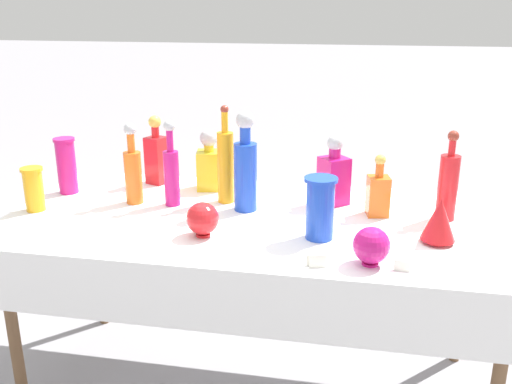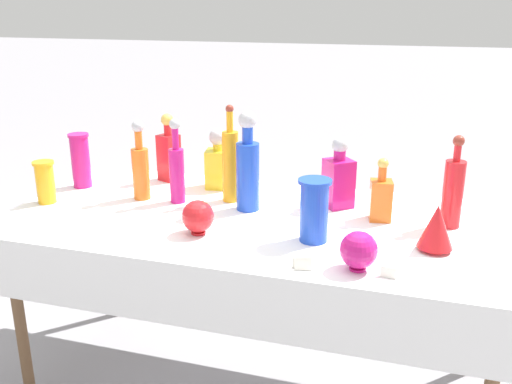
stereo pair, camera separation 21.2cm
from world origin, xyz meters
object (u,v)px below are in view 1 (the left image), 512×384
Objects in this scene: tall_bottle_1 at (133,171)px; tall_bottle_2 at (245,168)px; square_decanter_0 at (378,193)px; square_decanter_1 at (157,155)px; slender_vase_1 at (66,164)px; cardboard_box_behind_left at (205,232)px; slender_vase_2 at (320,206)px; tall_bottle_4 at (448,184)px; square_decanter_3 at (209,164)px; tall_bottle_0 at (225,164)px; round_bowl_0 at (203,219)px; tall_bottle_3 at (171,172)px; round_bowl_1 at (371,245)px; slender_vase_0 at (33,188)px; square_decanter_2 at (334,176)px; fluted_vase_0 at (439,220)px.

tall_bottle_2 is (0.46, 0.00, 0.04)m from tall_bottle_1.
square_decanter_0 is 0.78× the size of square_decanter_1.
tall_bottle_2 reaches higher than slender_vase_1.
slender_vase_2 is at bearing -59.10° from cardboard_box_behind_left.
square_decanter_1 is at bearing 31.59° from slender_vase_1.
tall_bottle_4 is 0.98m from square_decanter_3.
tall_bottle_0 reaches higher than slender_vase_1.
tall_bottle_2 is 3.20× the size of round_bowl_0.
tall_bottle_3 is 0.88m from round_bowl_1.
slender_vase_0 is (-0.71, -0.24, -0.06)m from tall_bottle_0.
tall_bottle_4 is at bearing -11.04° from square_decanter_3.
round_bowl_1 is (0.15, -0.55, -0.05)m from square_decanter_2.
tall_bottle_4 is 0.25m from square_decanter_0.
tall_bottle_2 is at bearing 143.15° from slender_vase_2.
square_decanter_1 is at bearing 144.25° from round_bowl_1.
slender_vase_0 is 1.11m from slender_vase_2.
square_decanter_2 reaches higher than fluted_vase_0.
square_decanter_0 is at bearing 2.29° from tall_bottle_1.
slender_vase_0 is at bearing -172.66° from tall_bottle_4.
square_decanter_3 reaches higher than square_decanter_0.
round_bowl_1 is at bearing -40.12° from tall_bottle_0.
tall_bottle_4 reaches higher than square_decanter_1.
slender_vase_2 is at bearing -126.79° from square_decanter_0.
slender_vase_2 reaches higher than slender_vase_0.
cardboard_box_behind_left is at bearing 108.12° from square_decanter_3.
tall_bottle_4 reaches higher than round_bowl_1.
slender_vase_0 is 1.42× the size of round_bowl_0.
cardboard_box_behind_left is (0.29, 1.05, -0.71)m from slender_vase_1.
round_bowl_1 is at bearing -57.31° from cardboard_box_behind_left.
tall_bottle_3 is at bearing 17.65° from slender_vase_0.
tall_bottle_2 reaches higher than square_decanter_0.
round_bowl_0 is (-0.42, -0.42, -0.05)m from square_decanter_2.
round_bowl_0 is at bearing -77.41° from square_decanter_3.
square_decanter_0 reaches higher than fluted_vase_0.
square_decanter_3 is 1.11× the size of slender_vase_1.
tall_bottle_0 is 1.21× the size of tall_bottle_1.
tall_bottle_1 is at bearing 156.57° from round_bowl_1.
slender_vase_1 is at bearing 179.09° from tall_bottle_4.
round_bowl_1 is at bearing -121.25° from tall_bottle_4.
slender_vase_2 is 0.40m from fluted_vase_0.
round_bowl_0 is at bearing -73.88° from cardboard_box_behind_left.
cardboard_box_behind_left is at bearing 130.28° from square_decanter_2.
fluted_vase_0 is 1.27× the size of round_bowl_1.
tall_bottle_1 is 1.90× the size of slender_vase_0.
tall_bottle_2 is 2.48× the size of fluted_vase_0.
slender_vase_0 is at bearing 168.98° from round_bowl_1.
slender_vase_2 is at bearing -16.47° from tall_bottle_1.
tall_bottle_2 is 1.15× the size of tall_bottle_4.
slender_vase_1 is (-0.78, 0.06, -0.04)m from tall_bottle_2.
tall_bottle_2 is at bearing -157.72° from square_decanter_2.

